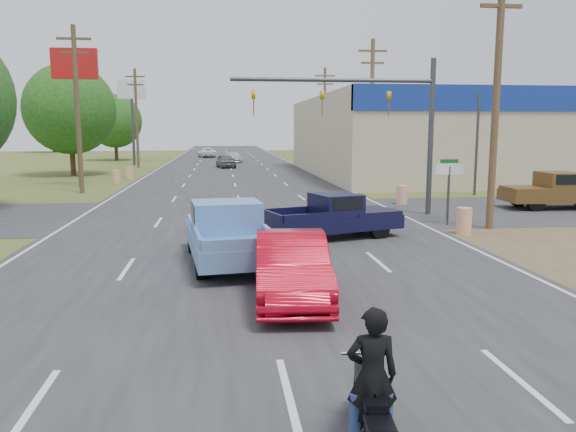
{
  "coord_description": "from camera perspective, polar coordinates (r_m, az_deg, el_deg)",
  "views": [
    {
      "loc": [
        -0.91,
        -7.66,
        3.85
      ],
      "look_at": [
        1.04,
        8.83,
        1.3
      ],
      "focal_mm": 35.0,
      "sensor_mm": 36.0,
      "label": 1
    }
  ],
  "objects": [
    {
      "name": "signal_mast",
      "position": [
        25.58,
        8.7,
        10.77
      ],
      "size": [
        9.12,
        0.4,
        7.0
      ],
      "color": "#3F3F44",
      "rests_on": "ground"
    },
    {
      "name": "tree_6",
      "position": [
        106.73,
        -22.87,
        9.49
      ],
      "size": [
        8.82,
        8.82,
        10.92
      ],
      "color": "#422D19",
      "rests_on": "ground"
    },
    {
      "name": "distant_car_silver",
      "position": [
        67.73,
        -5.55,
        5.96
      ],
      "size": [
        2.33,
        4.41,
        1.22
      ],
      "primitive_type": "imported",
      "rotation": [
        0.0,
        0.0,
        0.15
      ],
      "color": "silver",
      "rests_on": "ground"
    },
    {
      "name": "rider",
      "position": [
        7.07,
        8.52,
        -16.48
      ],
      "size": [
        0.65,
        0.46,
        1.7
      ],
      "primitive_type": "imported",
      "rotation": [
        0.0,
        0.0,
        3.05
      ],
      "color": "black",
      "rests_on": "ground"
    },
    {
      "name": "lane_sign",
      "position": [
        23.57,
        16.07,
        3.65
      ],
      "size": [
        1.2,
        0.08,
        2.52
      ],
      "color": "#3F3F44",
      "rests_on": "ground"
    },
    {
      "name": "cross_road",
      "position": [
        25.96,
        -4.64,
        0.2
      ],
      "size": [
        120.0,
        10.0,
        0.02
      ],
      "primitive_type": "cube",
      "color": "#2D2D30",
      "rests_on": "ground"
    },
    {
      "name": "utility_pole_2",
      "position": [
        40.06,
        8.49,
        10.74
      ],
      "size": [
        2.0,
        0.28,
        10.0
      ],
      "color": "#4C3823",
      "rests_on": "ground"
    },
    {
      "name": "barrel_3",
      "position": [
        46.36,
        -15.8,
        4.26
      ],
      "size": [
        0.56,
        0.56,
        1.0
      ],
      "primitive_type": "cylinder",
      "color": "orange",
      "rests_on": "ground"
    },
    {
      "name": "utility_pole_3",
      "position": [
        57.62,
        3.74,
        10.18
      ],
      "size": [
        2.0,
        0.28,
        10.0
      ],
      "color": "#4C3823",
      "rests_on": "ground"
    },
    {
      "name": "barrel_2",
      "position": [
        42.47,
        -17.04,
        3.83
      ],
      "size": [
        0.56,
        0.56,
        1.0
      ],
      "primitive_type": "cylinder",
      "color": "orange",
      "rests_on": "ground"
    },
    {
      "name": "street_name_sign",
      "position": [
        25.21,
        15.99,
        3.3
      ],
      "size": [
        0.8,
        0.08,
        2.61
      ],
      "color": "#3F3F44",
      "rests_on": "ground"
    },
    {
      "name": "barrel_0",
      "position": [
        21.84,
        17.44,
        -0.49
      ],
      "size": [
        0.56,
        0.56,
        1.0
      ],
      "primitive_type": "cylinder",
      "color": "orange",
      "rests_on": "ground"
    },
    {
      "name": "brown_pickup",
      "position": [
        30.64,
        25.66,
        2.37
      ],
      "size": [
        5.53,
        2.34,
        1.8
      ],
      "rotation": [
        0.0,
        0.0,
        1.53
      ],
      "color": "black",
      "rests_on": "ground"
    },
    {
      "name": "main_road",
      "position": [
        47.82,
        -5.63,
        4.09
      ],
      "size": [
        15.0,
        180.0,
        0.02
      ],
      "primitive_type": "cube",
      "color": "#2D2D30",
      "rests_on": "ground"
    },
    {
      "name": "tree_5",
      "position": [
        107.23,
        10.18,
        9.69
      ],
      "size": [
        7.98,
        7.98,
        9.88
      ],
      "color": "#422D19",
      "rests_on": "ground"
    },
    {
      "name": "red_convertible",
      "position": [
        12.81,
        0.34,
        -5.27
      ],
      "size": [
        1.88,
        4.65,
        1.5
      ],
      "primitive_type": "imported",
      "rotation": [
        0.0,
        0.0,
        -0.06
      ],
      "color": "#BC081C",
      "rests_on": "ground"
    },
    {
      "name": "pole_sign_left_far",
      "position": [
        64.46,
        -15.59,
        11.38
      ],
      "size": [
        3.0,
        0.35,
        9.2
      ],
      "color": "#3F3F44",
      "rests_on": "ground"
    },
    {
      "name": "tree_2",
      "position": [
        74.85,
        -17.18,
        9.2
      ],
      "size": [
        6.72,
        6.72,
        8.32
      ],
      "color": "#422D19",
      "rests_on": "ground"
    },
    {
      "name": "pole_sign_left_near",
      "position": [
        40.93,
        -20.79,
        12.84
      ],
      "size": [
        3.0,
        0.35,
        9.2
      ],
      "color": "#3F3F44",
      "rests_on": "ground"
    },
    {
      "name": "motorcycle",
      "position": [
        7.22,
        8.49,
        -19.59
      ],
      "size": [
        0.6,
        1.94,
        0.99
      ],
      "rotation": [
        0.0,
        0.0,
        -0.09
      ],
      "color": "black",
      "rests_on": "ground"
    },
    {
      "name": "ground",
      "position": [
        8.62,
        0.04,
        -17.81
      ],
      "size": [
        200.0,
        200.0,
        0.0
      ],
      "primitive_type": "plane",
      "color": "#425020",
      "rests_on": "ground"
    },
    {
      "name": "blue_pickup",
      "position": [
        16.52,
        -6.26,
        -1.57
      ],
      "size": [
        2.7,
        5.64,
        1.8
      ],
      "rotation": [
        0.0,
        0.0,
        0.11
      ],
      "color": "black",
      "rests_on": "ground"
    },
    {
      "name": "distant_car_white",
      "position": [
        80.73,
        -8.25,
        6.38
      ],
      "size": [
        2.89,
        4.98,
        1.3
      ],
      "primitive_type": "imported",
      "rotation": [
        0.0,
        0.0,
        3.3
      ],
      "color": "white",
      "rests_on": "ground"
    },
    {
      "name": "distant_car_grey",
      "position": [
        58.14,
        -6.34,
        5.56
      ],
      "size": [
        2.26,
        4.21,
        1.36
      ],
      "primitive_type": "imported",
      "rotation": [
        0.0,
        0.0,
        0.17
      ],
      "color": "#5C5C61",
      "rests_on": "ground"
    },
    {
      "name": "barrel_1",
      "position": [
        29.84,
        11.5,
        2.12
      ],
      "size": [
        0.56,
        0.56,
        1.0
      ],
      "primitive_type": "cylinder",
      "color": "orange",
      "rests_on": "ground"
    },
    {
      "name": "dirt_verge",
      "position": [
        21.64,
        26.83,
        -2.45
      ],
      "size": [
        8.0,
        18.0,
        0.01
      ],
      "primitive_type": "cube",
      "color": "brown",
      "rests_on": "ground"
    },
    {
      "name": "utility_pole_5",
      "position": [
        36.7,
        -20.61,
        10.48
      ],
      "size": [
        2.0,
        0.28,
        10.0
      ],
      "color": "#4C3823",
      "rests_on": "ground"
    },
    {
      "name": "navy_pickup",
      "position": [
        20.18,
        4.91,
        0.04
      ],
      "size": [
        5.17,
        3.21,
        1.6
      ],
      "rotation": [
        0.0,
        0.0,
        -1.27
      ],
      "color": "black",
      "rests_on": "ground"
    },
    {
      "name": "tree_1",
      "position": [
        51.26,
        -21.29,
        10.08
      ],
      "size": [
        7.56,
        7.56,
        9.36
      ],
      "color": "#422D19",
      "rests_on": "ground"
    },
    {
      "name": "utility_pole_6",
      "position": [
        60.29,
        -15.14,
        9.84
      ],
      "size": [
        2.0,
        0.28,
        10.0
      ],
      "color": "#4C3823",
      "rests_on": "ground"
    },
    {
      "name": "utility_pole_1",
      "position": [
        23.18,
        20.43,
        11.83
      ],
      "size": [
        2.0,
        0.28,
        10.0
      ],
      "color": "#4C3823",
      "rests_on": "ground"
    }
  ]
}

